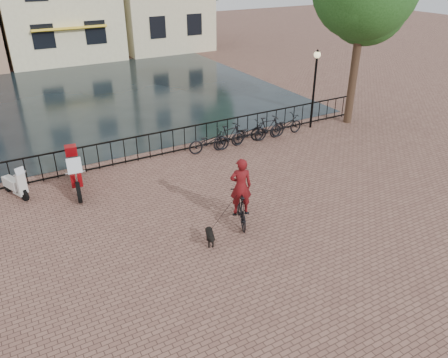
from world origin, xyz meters
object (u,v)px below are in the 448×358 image
lamp_post (315,76)px  motorcycle (74,168)px  cyclist (241,195)px  dog (210,236)px  scooter (13,179)px

lamp_post → motorcycle: lamp_post is taller
cyclist → motorcycle: (-3.77, 4.42, -0.11)m
lamp_post → cyclist: bearing=-143.2°
lamp_post → cyclist: size_ratio=1.42×
lamp_post → motorcycle: 10.93m
lamp_post → dog: lamp_post is taller
dog → scooter: size_ratio=0.56×
motorcycle → lamp_post: bearing=12.3°
cyclist → scooter: cyclist is taller
cyclist → motorcycle: size_ratio=1.04×
dog → motorcycle: bearing=135.6°
cyclist → dog: size_ratio=3.19×
motorcycle → scooter: 1.96m
cyclist → scooter: size_ratio=1.77×
cyclist → dog: 1.57m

